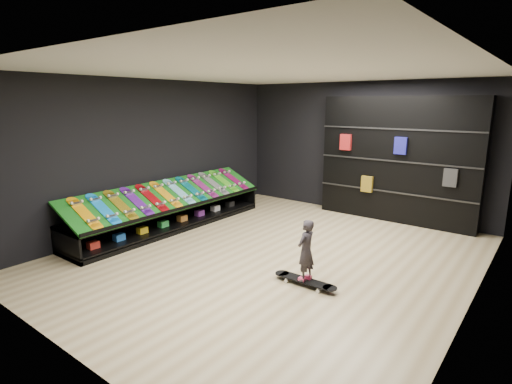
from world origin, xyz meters
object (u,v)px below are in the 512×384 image
Objects in this scene: back_shelving at (398,160)px; floor_skateboard at (305,282)px; display_rack at (172,216)px; child at (306,262)px.

floor_skateboard is at bearing -88.38° from back_shelving.
back_shelving is at bearing 43.77° from display_rack.
display_rack is at bearing 169.64° from floor_skateboard.
floor_skateboard is (3.58, -0.65, -0.20)m from display_rack.
floor_skateboard is 1.84× the size of child.
child is at bearing -10.26° from display_rack.
back_shelving is 3.40× the size of floor_skateboard.
back_shelving is 4.09m from child.
child is (0.11, -3.97, -0.98)m from back_shelving.
child is (0.00, 0.00, 0.31)m from floor_skateboard.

